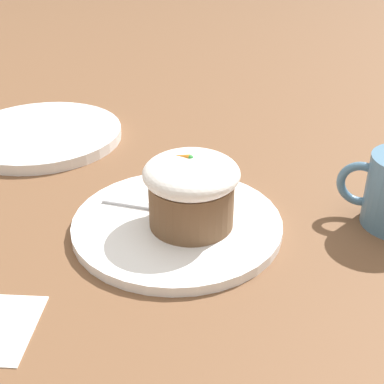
{
  "coord_description": "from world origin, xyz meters",
  "views": [
    {
      "loc": [
        -0.23,
        0.49,
        0.36
      ],
      "look_at": [
        -0.02,
        -0.0,
        0.05
      ],
      "focal_mm": 50.0,
      "sensor_mm": 36.0,
      "label": 1
    }
  ],
  "objects": [
    {
      "name": "carrot_cake",
      "position": [
        -0.02,
        -0.0,
        0.06
      ],
      "size": [
        0.11,
        0.11,
        0.09
      ],
      "color": "brown",
      "rests_on": "dessert_plate"
    },
    {
      "name": "dessert_plate",
      "position": [
        0.0,
        0.0,
        0.01
      ],
      "size": [
        0.25,
        0.25,
        0.01
      ],
      "color": "white",
      "rests_on": "ground_plane"
    },
    {
      "name": "spoon",
      "position": [
        0.03,
        -0.01,
        0.02
      ],
      "size": [
        0.11,
        0.04,
        0.01
      ],
      "color": "#B7B7BC",
      "rests_on": "dessert_plate"
    },
    {
      "name": "side_plate",
      "position": [
        0.31,
        -0.15,
        0.01
      ],
      "size": [
        0.26,
        0.26,
        0.02
      ],
      "color": "white",
      "rests_on": "ground_plane"
    },
    {
      "name": "ground_plane",
      "position": [
        0.0,
        0.0,
        0.0
      ],
      "size": [
        4.0,
        4.0,
        0.0
      ],
      "primitive_type": "plane",
      "color": "brown"
    }
  ]
}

